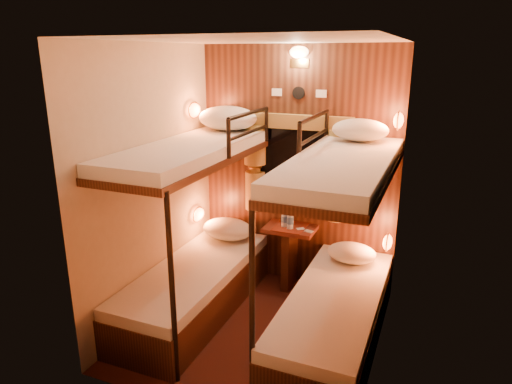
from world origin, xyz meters
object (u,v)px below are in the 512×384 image
at_px(bunk_left, 195,255).
at_px(bunk_right, 336,281).
at_px(bottle_right, 290,219).
at_px(table, 290,249).
at_px(bottle_left, 284,218).

xyz_separation_m(bunk_left, bunk_right, (1.30, 0.00, 0.00)).
bearing_deg(bottle_right, bunk_left, -132.25).
bearing_deg(table, bottle_right, -72.35).
bearing_deg(table, bottle_left, -162.40).
bearing_deg(table, bunk_right, -50.33).
bearing_deg(table, bunk_left, -129.67).
relative_size(bunk_left, bottle_left, 8.91).
distance_m(bunk_right, bottle_right, 0.99).
relative_size(bunk_right, bottle_right, 8.03).
relative_size(table, bottle_right, 2.77).
height_order(bunk_left, bottle_left, bunk_left).
distance_m(bunk_right, bottle_left, 1.05).
relative_size(bunk_left, bunk_right, 1.00).
bearing_deg(bunk_left, table, 50.33).
bearing_deg(bottle_left, bunk_right, -47.28).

